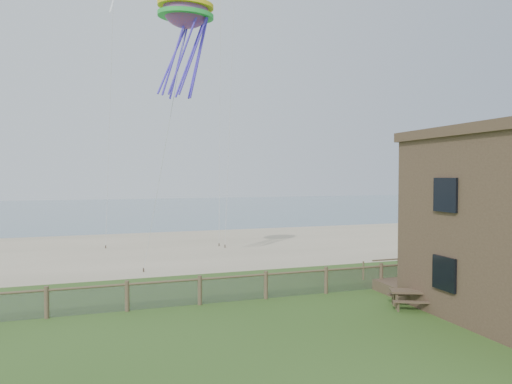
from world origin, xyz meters
TOP-DOWN VIEW (x-y plane):
  - ground at (0.00, 0.00)m, footprint 160.00×160.00m
  - sand_beach at (0.00, 22.00)m, footprint 72.00×20.00m
  - ocean at (0.00, 66.00)m, footprint 160.00×68.00m
  - chainlink_fence at (0.00, 6.00)m, footprint 36.20×0.20m
  - motel_deck at (13.00, 5.00)m, footprint 15.00×2.00m
  - picnic_table at (5.34, 2.68)m, footprint 2.28×2.05m
  - octopus_kite at (-2.77, 10.54)m, footprint 3.44×2.96m

SIDE VIEW (x-z plane):
  - ground at x=0.00m, z-range 0.00..0.00m
  - ocean at x=0.00m, z-range -0.01..0.01m
  - sand_beach at x=0.00m, z-range -0.01..0.01m
  - motel_deck at x=13.00m, z-range 0.00..0.50m
  - picnic_table at x=5.34m, z-range 0.00..0.79m
  - chainlink_fence at x=0.00m, z-range -0.07..1.18m
  - octopus_kite at x=-2.77m, z-range 9.50..15.47m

